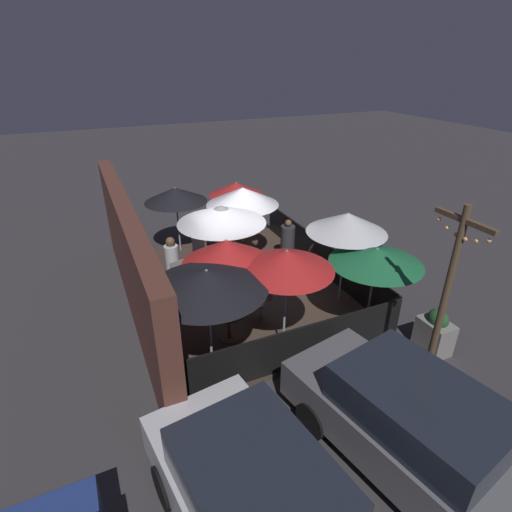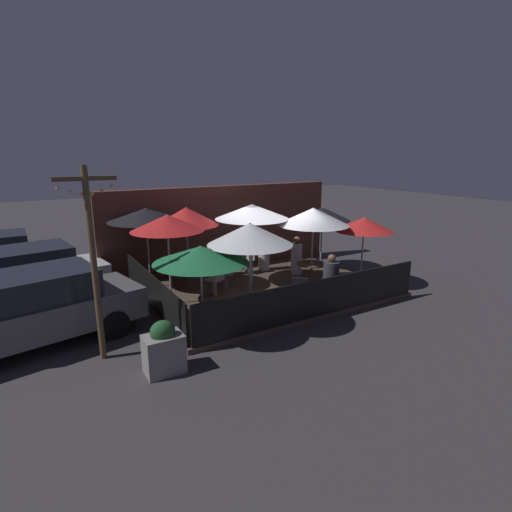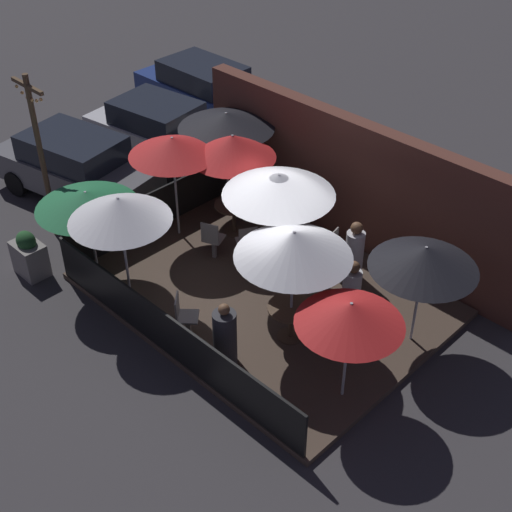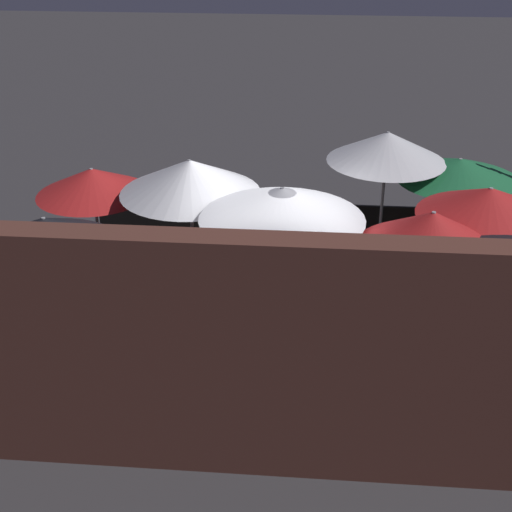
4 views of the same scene
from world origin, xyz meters
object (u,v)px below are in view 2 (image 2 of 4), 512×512
patio_umbrella_3 (201,255)px  patron_2 (264,252)px  dining_table_1 (311,268)px  patio_chair_4 (222,261)px  patio_umbrella_5 (322,214)px  patio_chair_1 (228,272)px  patio_umbrella_1 (313,217)px  patio_umbrella_6 (252,212)px  patron_0 (331,281)px  patron_1 (297,257)px  parked_car_0 (37,307)px  patio_chair_3 (248,259)px  light_post (93,256)px  planter_box (164,349)px  parked_car_1 (29,276)px  patio_umbrella_0 (186,216)px  patio_umbrella_2 (364,224)px  patio_chair_0 (300,292)px  patio_chair_2 (216,279)px  patio_umbrella_4 (167,223)px  dining_table_0 (189,270)px  patio_umbrella_8 (146,215)px

patio_umbrella_3 → patron_2: bearing=43.5°
dining_table_1 → patio_chair_4: bearing=127.9°
patio_umbrella_5 → patio_chair_1: 4.14m
patio_umbrella_1 → patio_umbrella_6: patio_umbrella_6 is taller
patron_0 → patron_1: bearing=-126.7°
parked_car_0 → patio_chair_3: bearing=5.9°
patron_0 → light_post: (-5.81, 0.17, 1.43)m
dining_table_1 → planter_box: 5.77m
patio_chair_3 → parked_car_1: parked_car_1 is taller
patio_umbrella_6 → parked_car_0: 6.09m
planter_box → light_post: light_post is taller
patio_umbrella_5 → patio_chair_4: 3.82m
patio_umbrella_0 → parked_car_0: 4.48m
patio_chair_1 → patron_0: 3.02m
patron_1 → parked_car_0: bearing=-147.8°
patio_umbrella_2 → patio_umbrella_3: (-5.73, -0.98, 0.02)m
patio_chair_0 → patron_2: 3.75m
patron_2 → parked_car_0: parked_car_0 is taller
patron_1 → patron_2: (-0.68, 0.94, 0.05)m
patio_chair_1 → light_post: size_ratio=0.24×
patio_umbrella_5 → patio_chair_0: size_ratio=2.32×
patio_chair_2 → patron_2: size_ratio=0.70×
patio_umbrella_5 → patio_chair_4: patio_umbrella_5 is taller
patio_umbrella_0 → light_post: (-2.95, -2.80, -0.14)m
patron_0 → patron_1: 2.69m
patio_umbrella_4 → patron_0: size_ratio=1.80×
patio_chair_4 → patio_umbrella_4: bearing=9.3°
patron_0 → patio_umbrella_2: bearing=-176.7°
patio_umbrella_6 → patio_chair_2: (-1.43, -0.48, -1.70)m
patio_umbrella_0 → patio_umbrella_1: bearing=-27.2°
patio_umbrella_0 → patio_umbrella_3: 3.23m
patio_umbrella_6 → parked_car_1: 6.32m
patio_umbrella_2 → patio_chair_1: patio_umbrella_2 is taller
patio_umbrella_3 → patio_chair_3: (3.18, 3.59, -1.35)m
patio_umbrella_2 → patio_chair_3: patio_umbrella_2 is taller
patio_chair_1 → dining_table_1: bearing=-175.5°
dining_table_1 → patio_chair_2: patio_chair_2 is taller
patio_umbrella_1 → patio_chair_1: size_ratio=2.55×
dining_table_0 → patio_chair_4: patio_chair_4 is taller
patio_umbrella_4 → planter_box: 3.75m
patron_1 → patio_umbrella_4: bearing=-149.3°
patron_0 → patio_umbrella_1: bearing=-126.4°
patio_umbrella_2 → patio_chair_4: bearing=141.0°
patio_umbrella_4 → light_post: (-2.09, -1.89, -0.16)m
patio_umbrella_3 → patron_1: 5.41m
patio_umbrella_0 → patron_1: patio_umbrella_0 is taller
patio_umbrella_1 → dining_table_0: bearing=152.8°
patio_umbrella_1 → patio_umbrella_2: 1.69m
patron_1 → parked_car_0: 7.69m
patio_umbrella_8 → parked_car_0: (-3.04, -2.18, -1.46)m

